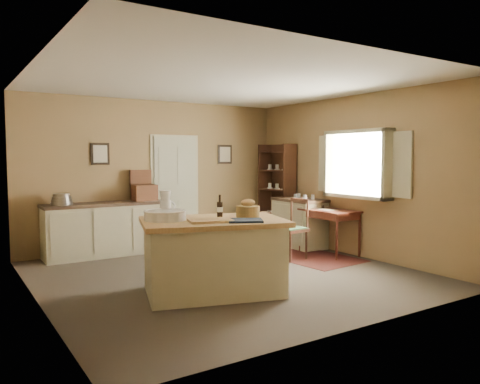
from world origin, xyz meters
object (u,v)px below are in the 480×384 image
at_px(writing_desk, 329,215).
at_px(work_island, 213,254).
at_px(desk_chair, 290,230).
at_px(sideboard, 106,227).
at_px(right_cabinet, 299,222).
at_px(shelving_unit, 279,192).

bearing_deg(writing_desk, work_island, -161.54).
bearing_deg(desk_chair, writing_desk, -9.41).
bearing_deg(sideboard, work_island, -81.38).
distance_m(sideboard, right_cabinet, 3.46).
height_order(work_island, desk_chair, work_island).
distance_m(work_island, right_cabinet, 3.31).
xyz_separation_m(writing_desk, shelving_unit, (0.15, 1.63, 0.29)).
xyz_separation_m(writing_desk, right_cabinet, (-0.00, 0.79, -0.22)).
distance_m(work_island, desk_chair, 2.24).
distance_m(writing_desk, right_cabinet, 0.82).
xyz_separation_m(desk_chair, shelving_unit, (0.96, 1.58, 0.48)).
bearing_deg(shelving_unit, work_island, -139.15).
height_order(writing_desk, shelving_unit, shelving_unit).
distance_m(desk_chair, right_cabinet, 1.10).
bearing_deg(shelving_unit, sideboard, 174.57).
xyz_separation_m(sideboard, shelving_unit, (3.41, -0.32, 0.48)).
distance_m(right_cabinet, shelving_unit, 0.99).
height_order(sideboard, shelving_unit, shelving_unit).
height_order(work_island, writing_desk, work_island).
distance_m(sideboard, shelving_unit, 3.46).
height_order(sideboard, desk_chair, sideboard).
bearing_deg(desk_chair, right_cabinet, 36.30).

